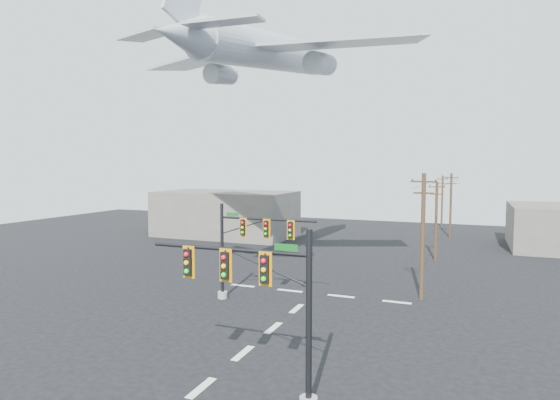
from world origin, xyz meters
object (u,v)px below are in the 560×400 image
at_px(utility_pole_d, 442,200).
at_px(utility_pole_b, 436,220).
at_px(utility_pole_a, 423,234).
at_px(airliner, 269,52).
at_px(signal_mast_near, 266,304).
at_px(utility_pole_c, 451,204).
at_px(signal_mast_far, 244,246).

bearing_deg(utility_pole_d, utility_pole_b, -71.10).
xyz_separation_m(utility_pole_a, airliner, (-12.72, 2.23, 14.19)).
bearing_deg(signal_mast_near, utility_pole_c, 83.78).
relative_size(signal_mast_near, airliner, 0.27).
height_order(utility_pole_c, utility_pole_d, utility_pole_c).
xyz_separation_m(signal_mast_far, utility_pole_b, (11.50, 19.59, 0.25)).
relative_size(utility_pole_a, utility_pole_d, 1.13).
height_order(utility_pole_a, utility_pole_c, utility_pole_a).
bearing_deg(utility_pole_a, utility_pole_b, 98.04).
relative_size(signal_mast_far, utility_pole_a, 0.82).
bearing_deg(signal_mast_near, utility_pole_d, 86.45).
bearing_deg(utility_pole_d, signal_mast_near, -76.34).
bearing_deg(airliner, utility_pole_d, -10.82).
relative_size(utility_pole_a, airliner, 0.33).
bearing_deg(utility_pole_b, airliner, -154.47).
bearing_deg(airliner, utility_pole_c, -19.20).
relative_size(utility_pole_c, airliner, 0.31).
height_order(utility_pole_b, airliner, airliner).
relative_size(signal_mast_near, utility_pole_a, 0.82).
distance_m(signal_mast_near, airliner, 25.91).
bearing_deg(signal_mast_far, utility_pole_a, 23.68).
distance_m(utility_pole_a, utility_pole_d, 41.89).
relative_size(signal_mast_far, airliner, 0.27).
bearing_deg(utility_pole_b, signal_mast_far, -138.94).
distance_m(utility_pole_d, airliner, 43.94).
bearing_deg(airliner, signal_mast_near, -151.20).
distance_m(utility_pole_b, utility_pole_c, 16.55).
relative_size(signal_mast_far, utility_pole_c, 0.87).
distance_m(signal_mast_far, utility_pole_c, 38.16).
bearing_deg(utility_pole_d, airliner, -89.53).
height_order(utility_pole_b, utility_pole_c, utility_pole_c).
bearing_deg(signal_mast_far, utility_pole_c, 71.20).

